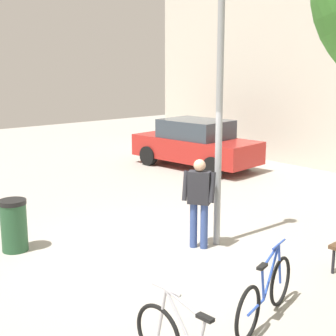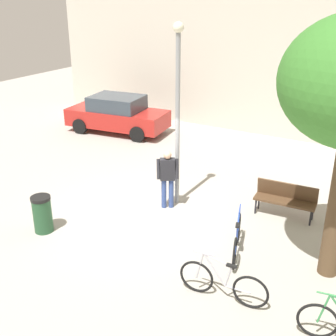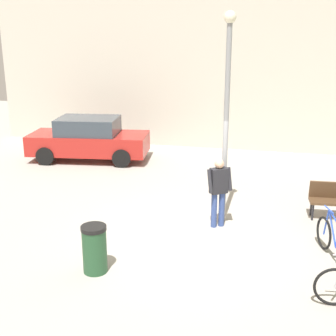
# 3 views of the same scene
# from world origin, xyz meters

# --- Properties ---
(ground_plane) EXTENTS (36.00, 36.00, 0.00)m
(ground_plane) POSITION_xyz_m (0.00, 0.00, 0.00)
(ground_plane) COLOR #A8A399
(building_facade) EXTENTS (19.76, 2.00, 7.26)m
(building_facade) POSITION_xyz_m (0.00, 9.44, 3.63)
(building_facade) COLOR beige
(building_facade) RESTS_ON ground_plane
(lamppost) EXTENTS (0.28, 0.28, 4.92)m
(lamppost) POSITION_xyz_m (0.38, 1.30, 2.91)
(lamppost) COLOR gray
(lamppost) RESTS_ON ground_plane
(person_by_lamppost) EXTENTS (0.62, 0.52, 1.67)m
(person_by_lamppost) POSITION_xyz_m (0.31, 0.90, 0.97)
(person_by_lamppost) COLOR #334784
(person_by_lamppost) RESTS_ON ground_plane
(bicycle_blue) EXTENTS (0.59, 1.74, 0.97)m
(bicycle_blue) POSITION_xyz_m (2.82, -0.24, 0.38)
(bicycle_blue) COLOR black
(bicycle_blue) RESTS_ON ground_plane
(parked_car_red) EXTENTS (4.38, 2.23, 1.55)m
(parked_car_red) POSITION_xyz_m (-4.98, 5.70, 0.77)
(parked_car_red) COLOR #AD231E
(parked_car_red) RESTS_ON ground_plane
(trash_bin) EXTENTS (0.49, 0.49, 0.96)m
(trash_bin) POSITION_xyz_m (-1.73, -1.77, 0.48)
(trash_bin) COLOR #234C2D
(trash_bin) RESTS_ON ground_plane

